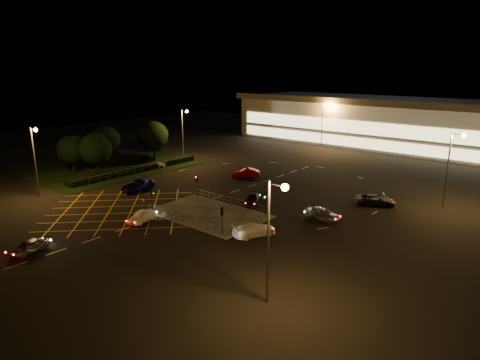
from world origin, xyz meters
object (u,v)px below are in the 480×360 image
Objects in this scene: signal_sw at (152,195)px; car_near_silver at (29,246)px; signal_ne at (265,198)px; car_left_blue at (138,185)px; car_far_dkgrey at (253,199)px; signal_se at (222,215)px; car_east_grey at (376,200)px; signal_nw at (197,182)px; car_circ_red at (246,173)px; car_queue_white at (142,217)px; car_right_silver at (322,213)px; car_approach_white at (254,230)px.

car_near_silver is (0.02, -15.72, -1.72)m from signal_sw.
car_left_blue is at bearing -172.19° from signal_ne.
signal_ne is 5.54m from car_far_dkgrey.
car_east_grey is (8.84, 21.00, -1.65)m from signal_se.
signal_nw reaches higher than car_circ_red.
signal_nw is 0.61× the size of car_east_grey.
car_east_grey is at bearing 37.52° from car_queue_white.
car_left_blue reaches higher than car_right_silver.
car_queue_white is 30.68m from car_east_grey.
signal_ne reaches higher than car_left_blue.
car_circ_red reaches higher than car_left_blue.
car_circ_red is at bearing -25.66° from car_approach_white.
car_approach_white is at bearing 161.38° from car_right_silver.
car_far_dkgrey is at bearing 93.34° from car_right_silver.
signal_nw reaches higher than car_queue_white.
car_east_grey is (8.84, 13.02, -1.65)m from signal_ne.
car_queue_white is at bearing -133.03° from signal_ne.
car_approach_white is (7.13, -8.87, 0.09)m from car_far_dkgrey.
car_approach_white is at bearing -142.86° from signal_se.
car_approach_white is (16.82, -19.32, -0.04)m from car_circ_red.
car_far_dkgrey is (5.94, 14.00, -0.01)m from car_queue_white.
signal_sw reaches higher than car_circ_red.
car_east_grey is at bearing -84.41° from car_approach_white.
car_near_silver is 23.18m from car_approach_white.
car_circ_red is 0.90× the size of car_east_grey.
car_far_dkgrey is 0.94× the size of car_circ_red.
car_approach_white is (2.80, -5.86, -1.65)m from signal_ne.
car_queue_white is (1.71, 12.72, -0.01)m from car_near_silver.
car_far_dkgrey is 10.32m from car_right_silver.
signal_se reaches higher than car_queue_white.
car_near_silver is 12.83m from car_queue_white.
car_east_grey is (19.10, 24.01, 0.08)m from car_queue_white.
car_near_silver is at bearing -38.37° from car_circ_red.
car_near_silver is at bearing 73.67° from car_approach_white.
car_east_grey is (2.86, 9.39, -0.03)m from car_right_silver.
signal_ne is 0.68× the size of car_circ_red.
car_queue_white is (-10.26, -3.01, -1.73)m from signal_se.
car_circ_red is at bearing 98.51° from signal_nw.
car_left_blue reaches higher than car_near_silver.
signal_ne reaches higher than car_right_silver.
signal_se is 0.61× the size of car_east_grey.
signal_se is at bearing -22.21° from car_left_blue.
signal_ne is at bearing 118.33° from car_east_grey.
car_left_blue is at bearing 171.28° from car_far_dkgrey.
signal_ne is 0.61× the size of car_east_grey.
signal_nw is 0.68× the size of car_circ_red.
signal_se is (12.00, 0.00, 0.00)m from signal_sw.
signal_ne is at bearing -41.13° from car_approach_white.
signal_se reaches higher than car_left_blue.
car_approach_white is (2.80, 2.12, -1.65)m from signal_se.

